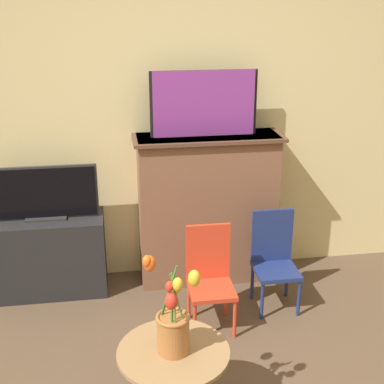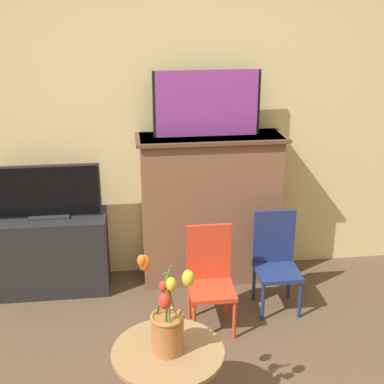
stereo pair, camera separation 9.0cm
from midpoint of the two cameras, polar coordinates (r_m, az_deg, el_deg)
The scene contains 9 objects.
wall_back at distance 3.94m, azimuth -0.47°, elevation 9.68°, with size 8.00×0.06×2.70m.
fireplace_mantel at distance 4.00m, azimuth 2.58°, elevation -1.66°, with size 1.07×0.36×1.13m.
painting at distance 3.78m, azimuth 2.29°, elevation 9.40°, with size 0.76×0.03×0.46m.
tv_stand at distance 4.07m, azimuth -13.96°, elevation -6.36°, with size 0.80×0.36×0.58m.
tv_monitor at distance 3.89m, azimuth -14.55°, elevation -0.03°, with size 0.75×0.12×0.39m.
chair_red at distance 3.53m, azimuth 2.68°, elevation -8.79°, with size 0.29×0.29×0.69m.
chair_blue at distance 3.78m, azimuth 9.61°, elevation -6.92°, with size 0.29×0.29×0.69m.
side_table at distance 2.78m, azimuth -1.54°, elevation -19.25°, with size 0.55×0.55×0.48m.
vase_tulips at distance 2.58m, azimuth -1.66°, elevation -13.65°, with size 0.25×0.22×0.49m.
Camera 2 is at (-0.40, -1.72, 2.10)m, focal length 50.00 mm.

